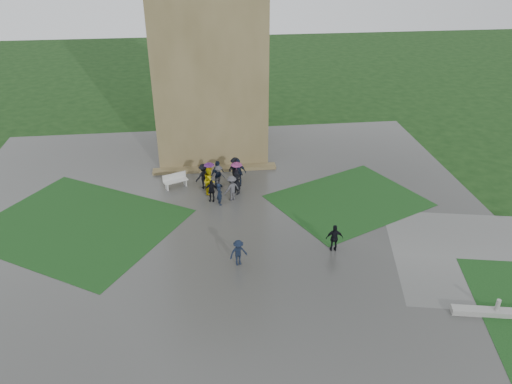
{
  "coord_description": "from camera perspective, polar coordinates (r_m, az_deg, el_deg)",
  "views": [
    {
      "loc": [
        -0.83,
        -22.53,
        16.08
      ],
      "look_at": [
        2.36,
        4.72,
        1.2
      ],
      "focal_mm": 35.0,
      "sensor_mm": 36.0,
      "label": 1
    }
  ],
  "objects": [
    {
      "name": "visitor_cluster",
      "position": [
        33.6,
        -3.77,
        1.69
      ],
      "size": [
        3.64,
        4.07,
        2.28
      ],
      "color": "black",
      "rests_on": "plaza"
    },
    {
      "name": "lawn_inset_left",
      "position": [
        31.95,
        -19.61,
        -3.55
      ],
      "size": [
        14.1,
        13.46,
        0.01
      ],
      "primitive_type": "cube",
      "rotation": [
        0.0,
        0.0,
        -0.56
      ],
      "color": "#133614",
      "rests_on": "plaza"
    },
    {
      "name": "plaza",
      "position": [
        29.34,
        -3.98,
        -4.82
      ],
      "size": [
        34.0,
        34.0,
        0.02
      ],
      "primitive_type": "cube",
      "color": "#373734",
      "rests_on": "ground"
    },
    {
      "name": "pedestrian_near",
      "position": [
        27.8,
        8.96,
        -5.21
      ],
      "size": [
        0.98,
        0.61,
        1.61
      ],
      "primitive_type": "imported",
      "rotation": [
        0.0,
        0.0,
        3.06
      ],
      "color": "black",
      "rests_on": "plaza"
    },
    {
      "name": "lawn_inset_right",
      "position": [
        33.21,
        10.52,
        -0.97
      ],
      "size": [
        11.12,
        10.15,
        0.01
      ],
      "primitive_type": "cube",
      "rotation": [
        0.0,
        0.0,
        0.44
      ],
      "color": "#133614",
      "rests_on": "plaza"
    },
    {
      "name": "tower_plinth",
      "position": [
        36.78,
        -4.73,
        2.67
      ],
      "size": [
        9.0,
        0.8,
        0.22
      ],
      "primitive_type": "cube",
      "color": "brown",
      "rests_on": "plaza"
    },
    {
      "name": "bench",
      "position": [
        34.56,
        -9.21,
        1.31
      ],
      "size": [
        1.74,
        1.13,
        0.97
      ],
      "rotation": [
        0.0,
        0.0,
        0.4
      ],
      "color": "#B9B9B4",
      "rests_on": "plaza"
    },
    {
      "name": "pedestrian_mid",
      "position": [
        26.44,
        -2.02,
        -6.94
      ],
      "size": [
        1.07,
        0.76,
        1.5
      ],
      "primitive_type": "imported",
      "rotation": [
        0.0,
        0.0,
        0.29
      ],
      "color": "black",
      "rests_on": "plaza"
    },
    {
      "name": "ground",
      "position": [
        27.69,
        -3.75,
        -7.1
      ],
      "size": [
        120.0,
        120.0,
        0.0
      ],
      "primitive_type": "plane",
      "color": "black"
    },
    {
      "name": "tower",
      "position": [
        38.2,
        -5.58,
        17.66
      ],
      "size": [
        8.0,
        8.0,
        18.0
      ],
      "primitive_type": "cube",
      "color": "brown",
      "rests_on": "ground"
    }
  ]
}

